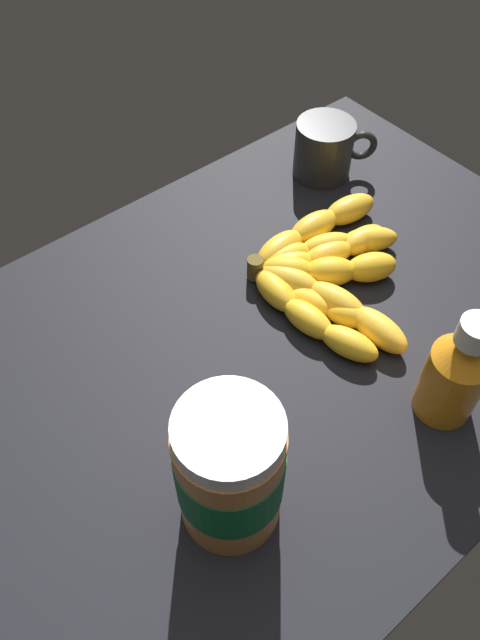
{
  "coord_description": "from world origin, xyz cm",
  "views": [
    {
      "loc": [
        -30.92,
        -30.85,
        56.54
      ],
      "look_at": [
        -4.45,
        1.52,
        4.16
      ],
      "focal_mm": 34.4,
      "sensor_mm": 36.0,
      "label": 1
    }
  ],
  "objects": [
    {
      "name": "peanut_butter_jar",
      "position": [
        -17.4,
        -12.91,
        7.78
      ],
      "size": [
        9.49,
        9.49,
        15.77
      ],
      "color": "#B27238",
      "rests_on": "ground_plane"
    },
    {
      "name": "banana_bunch",
      "position": [
        9.55,
        2.64,
        1.69
      ],
      "size": [
        23.15,
        22.78,
        3.66
      ],
      "color": "gold",
      "rests_on": "ground_plane"
    },
    {
      "name": "coffee_mug",
      "position": [
        24.46,
        17.92,
        4.06
      ],
      "size": [
        10.54,
        8.99,
        8.08
      ],
      "color": "#262628",
      "rests_on": "ground_plane"
    },
    {
      "name": "ground_plane",
      "position": [
        0.0,
        0.0,
        -1.8
      ],
      "size": [
        83.26,
        59.8,
        3.6
      ],
      "primitive_type": "cube",
      "color": "black"
    },
    {
      "name": "honey_bottle",
      "position": [
        6.85,
        -18.37,
        6.15
      ],
      "size": [
        6.15,
        6.15,
        13.9
      ],
      "color": "orange",
      "rests_on": "ground_plane"
    }
  ]
}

